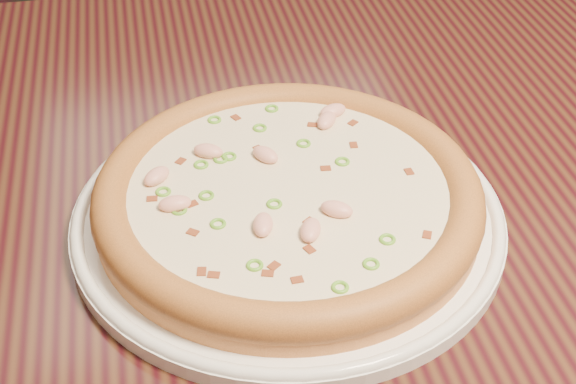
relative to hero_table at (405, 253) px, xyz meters
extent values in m
cube|color=black|center=(0.00, 0.00, 0.08)|extent=(1.20, 0.80, 0.04)
cylinder|color=white|center=(-0.12, -0.05, 0.10)|extent=(0.33, 0.33, 0.01)
torus|color=white|center=(-0.12, -0.05, 0.11)|extent=(0.33, 0.33, 0.01)
cylinder|color=#D28C4E|center=(-0.12, -0.05, 0.12)|extent=(0.29, 0.29, 0.02)
torus|color=#C1702C|center=(-0.12, -0.05, 0.13)|extent=(0.29, 0.29, 0.03)
cylinder|color=beige|center=(-0.12, -0.05, 0.13)|extent=(0.24, 0.24, 0.00)
ellipsoid|color=#F2B29E|center=(-0.12, -0.11, 0.14)|extent=(0.02, 0.03, 0.01)
ellipsoid|color=#F2B29E|center=(-0.17, 0.00, 0.14)|extent=(0.03, 0.02, 0.01)
ellipsoid|color=#F2B29E|center=(-0.13, -0.01, 0.14)|extent=(0.03, 0.03, 0.01)
ellipsoid|color=#F2B29E|center=(-0.09, -0.09, 0.14)|extent=(0.03, 0.02, 0.01)
ellipsoid|color=#F2B29E|center=(-0.22, -0.02, 0.14)|extent=(0.03, 0.03, 0.01)
ellipsoid|color=#F2B29E|center=(-0.07, 0.03, 0.14)|extent=(0.03, 0.03, 0.01)
ellipsoid|color=#F2B29E|center=(-0.15, -0.09, 0.14)|extent=(0.02, 0.03, 0.01)
ellipsoid|color=#F2B29E|center=(-0.06, 0.04, 0.14)|extent=(0.03, 0.02, 0.01)
ellipsoid|color=#F2B29E|center=(-0.20, -0.06, 0.14)|extent=(0.02, 0.01, 0.01)
cube|color=maroon|center=(-0.13, 0.00, 0.13)|extent=(0.01, 0.01, 0.00)
cube|color=maroon|center=(-0.15, -0.14, 0.13)|extent=(0.01, 0.01, 0.00)
cube|color=maroon|center=(-0.20, 0.00, 0.13)|extent=(0.01, 0.01, 0.00)
cube|color=maroon|center=(-0.12, -0.12, 0.13)|extent=(0.01, 0.01, 0.00)
cube|color=maroon|center=(-0.20, -0.09, 0.13)|extent=(0.01, 0.01, 0.00)
cube|color=maroon|center=(-0.06, -0.01, 0.13)|extent=(0.01, 0.01, 0.00)
cube|color=maroon|center=(-0.19, -0.06, 0.13)|extent=(0.01, 0.01, 0.00)
cube|color=maroon|center=(-0.19, -0.13, 0.13)|extent=(0.01, 0.01, 0.00)
cube|color=maroon|center=(-0.03, -0.05, 0.13)|extent=(0.01, 0.01, 0.00)
cube|color=maroon|center=(-0.14, 0.05, 0.13)|extent=(0.01, 0.01, 0.00)
cube|color=maroon|center=(-0.09, -0.03, 0.13)|extent=(0.01, 0.01, 0.00)
cube|color=maroon|center=(-0.15, -0.13, 0.13)|extent=(0.01, 0.01, 0.00)
cube|color=maroon|center=(-0.22, -0.05, 0.13)|extent=(0.01, 0.01, 0.00)
cube|color=maroon|center=(-0.19, -0.13, 0.13)|extent=(0.01, 0.01, 0.00)
cube|color=maroon|center=(-0.08, 0.03, 0.13)|extent=(0.01, 0.01, 0.00)
cube|color=maroon|center=(-0.04, -0.12, 0.13)|extent=(0.01, 0.01, 0.00)
cube|color=maroon|center=(-0.11, -0.09, 0.13)|extent=(0.01, 0.01, 0.00)
cube|color=maroon|center=(-0.05, 0.02, 0.13)|extent=(0.01, 0.01, 0.00)
cube|color=maroon|center=(-0.13, -0.15, 0.13)|extent=(0.01, 0.01, 0.00)
torus|color=#5CA726|center=(-0.13, -0.07, 0.13)|extent=(0.01, 0.01, 0.00)
torus|color=#5CA726|center=(-0.13, 0.03, 0.13)|extent=(0.02, 0.02, 0.00)
torus|color=#5CA726|center=(-0.16, -0.13, 0.13)|extent=(0.01, 0.01, 0.00)
torus|color=#5CA726|center=(-0.18, -0.05, 0.13)|extent=(0.01, 0.01, 0.00)
torus|color=#5CA726|center=(-0.08, -0.14, 0.13)|extent=(0.02, 0.02, 0.00)
torus|color=#5CA726|center=(-0.18, -0.08, 0.13)|extent=(0.01, 0.01, 0.00)
torus|color=#5CA726|center=(-0.07, -0.03, 0.13)|extent=(0.01, 0.01, 0.00)
torus|color=#5CA726|center=(-0.20, -0.06, 0.13)|extent=(0.02, 0.02, 0.00)
torus|color=#5CA726|center=(-0.16, 0.00, 0.13)|extent=(0.02, 0.02, 0.00)
torus|color=#5CA726|center=(-0.16, 0.05, 0.13)|extent=(0.02, 0.02, 0.00)
torus|color=#5CA726|center=(-0.11, 0.06, 0.13)|extent=(0.01, 0.01, 0.00)
torus|color=#5CA726|center=(-0.11, -0.16, 0.13)|extent=(0.02, 0.02, 0.00)
torus|color=#5CA726|center=(-0.16, -0.01, 0.13)|extent=(0.02, 0.02, 0.00)
torus|color=#5CA726|center=(-0.10, 0.00, 0.13)|extent=(0.01, 0.01, 0.00)
torus|color=#5CA726|center=(-0.21, -0.04, 0.13)|extent=(0.01, 0.01, 0.00)
torus|color=#5CA726|center=(-0.18, -0.01, 0.13)|extent=(0.01, 0.01, 0.00)
torus|color=#5CA726|center=(-0.06, -0.12, 0.13)|extent=(0.01, 0.01, 0.00)
camera|label=1|loc=(-0.21, -0.51, 0.50)|focal=50.00mm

